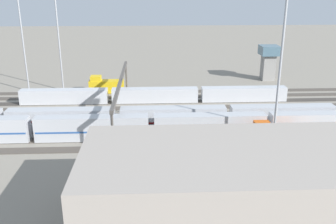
# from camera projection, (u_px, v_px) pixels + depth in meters

# --- Properties ---
(ground_plane) EXTENTS (400.00, 400.00, 0.00)m
(ground_plane) POSITION_uv_depth(u_px,v_px,m) (180.00, 114.00, 92.68)
(ground_plane) COLOR gray
(track_bed_0) EXTENTS (140.00, 2.80, 0.12)m
(track_bed_0) POSITION_uv_depth(u_px,v_px,m) (175.00, 92.00, 111.54)
(track_bed_0) COLOR #4C443D
(track_bed_0) RESTS_ON ground_plane
(track_bed_1) EXTENTS (140.00, 2.80, 0.12)m
(track_bed_1) POSITION_uv_depth(u_px,v_px,m) (176.00, 96.00, 106.82)
(track_bed_1) COLOR #4C443D
(track_bed_1) RESTS_ON ground_plane
(track_bed_2) EXTENTS (140.00, 2.80, 0.12)m
(track_bed_2) POSITION_uv_depth(u_px,v_px,m) (178.00, 102.00, 102.10)
(track_bed_2) COLOR #3D3833
(track_bed_2) RESTS_ON ground_plane
(track_bed_3) EXTENTS (140.00, 2.80, 0.12)m
(track_bed_3) POSITION_uv_depth(u_px,v_px,m) (179.00, 107.00, 97.38)
(track_bed_3) COLOR #4C443D
(track_bed_3) RESTS_ON ground_plane
(track_bed_4) EXTENTS (140.00, 2.80, 0.12)m
(track_bed_4) POSITION_uv_depth(u_px,v_px,m) (180.00, 114.00, 92.66)
(track_bed_4) COLOR #4C443D
(track_bed_4) RESTS_ON ground_plane
(track_bed_5) EXTENTS (140.00, 2.80, 0.12)m
(track_bed_5) POSITION_uv_depth(u_px,v_px,m) (182.00, 121.00, 87.95)
(track_bed_5) COLOR #4C443D
(track_bed_5) RESTS_ON ground_plane
(track_bed_6) EXTENTS (140.00, 2.80, 0.12)m
(track_bed_6) POSITION_uv_depth(u_px,v_px,m) (184.00, 129.00, 83.23)
(track_bed_6) COLOR #4C443D
(track_bed_6) RESTS_ON ground_plane
(track_bed_7) EXTENTS (140.00, 2.80, 0.12)m
(track_bed_7) POSITION_uv_depth(u_px,v_px,m) (186.00, 138.00, 78.51)
(track_bed_7) COLOR #4C443D
(track_bed_7) RESTS_ON ground_plane
(track_bed_8) EXTENTS (140.00, 2.80, 0.12)m
(track_bed_8) POSITION_uv_depth(u_px,v_px,m) (188.00, 148.00, 73.79)
(track_bed_8) COLOR #4C443D
(track_bed_8) RESTS_ON ground_plane
(train_on_track_7) EXTENTS (119.80, 3.06, 5.00)m
(train_on_track_7) POSITION_uv_depth(u_px,v_px,m) (210.00, 126.00, 77.89)
(train_on_track_7) COLOR #B7BABF
(train_on_track_7) RESTS_ON ground_plane
(train_on_track_2) EXTENTS (71.40, 3.00, 3.80)m
(train_on_track_2) POSITION_uv_depth(u_px,v_px,m) (155.00, 95.00, 101.19)
(train_on_track_2) COLOR silver
(train_on_track_2) RESTS_ON ground_plane
(train_on_track_6) EXTENTS (119.80, 3.06, 5.00)m
(train_on_track_6) POSITION_uv_depth(u_px,v_px,m) (173.00, 118.00, 82.29)
(train_on_track_6) COLOR #B7BABF
(train_on_track_6) RESTS_ON ground_plane
(train_on_track_0) EXTENTS (10.00, 3.00, 5.00)m
(train_on_track_0) POSITION_uv_depth(u_px,v_px,m) (106.00, 86.00, 109.95)
(train_on_track_0) COLOR gold
(train_on_track_0) RESTS_ON ground_plane
(train_on_track_8) EXTENTS (10.00, 3.00, 5.00)m
(train_on_track_8) POSITION_uv_depth(u_px,v_px,m) (275.00, 136.00, 73.86)
(train_on_track_8) COLOR #D85914
(train_on_track_8) RESTS_ON ground_plane
(light_mast_0) EXTENTS (2.80, 0.70, 31.00)m
(light_mast_0) POSITION_uv_depth(u_px,v_px,m) (21.00, 25.00, 105.98)
(light_mast_0) COLOR #9EA0A5
(light_mast_0) RESTS_ON ground_plane
(light_mast_1) EXTENTS (2.80, 0.70, 30.73)m
(light_mast_1) POSITION_uv_depth(u_px,v_px,m) (282.00, 52.00, 65.54)
(light_mast_1) COLOR #9EA0A5
(light_mast_1) RESTS_ON ground_plane
(light_mast_2) EXTENTS (2.80, 0.70, 29.69)m
(light_mast_2) POSITION_uv_depth(u_px,v_px,m) (58.00, 27.00, 107.08)
(light_mast_2) COLOR #9EA0A5
(light_mast_2) RESTS_ON ground_plane
(signal_gantry) EXTENTS (0.70, 45.00, 8.80)m
(signal_gantry) POSITION_uv_depth(u_px,v_px,m) (120.00, 84.00, 89.49)
(signal_gantry) COLOR #4C4742
(signal_gantry) RESTS_ON ground_plane
(maintenance_shed) EXTENTS (41.95, 19.00, 10.91)m
(maintenance_shed) POSITION_uv_depth(u_px,v_px,m) (245.00, 189.00, 48.66)
(maintenance_shed) COLOR #9E9389
(maintenance_shed) RESTS_ON ground_plane
(control_tower) EXTENTS (6.00, 6.00, 11.35)m
(control_tower) POSITION_uv_depth(u_px,v_px,m) (269.00, 60.00, 123.17)
(control_tower) COLOR gray
(control_tower) RESTS_ON ground_plane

